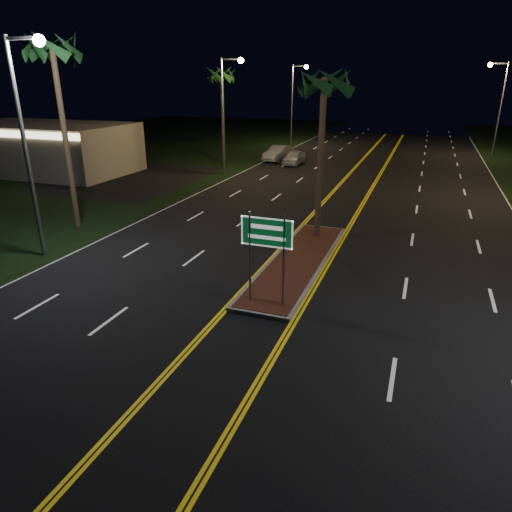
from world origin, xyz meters
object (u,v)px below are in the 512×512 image
at_px(streetlight_left_near, 29,126).
at_px(palm_median, 324,83).
at_px(streetlight_right_far, 498,99).
at_px(palm_left_far, 222,75).
at_px(streetlight_left_far, 295,96).
at_px(palm_left_near, 52,50).
at_px(highway_sign, 267,241).
at_px(car_far, 279,152).
at_px(commercial_building, 43,148).
at_px(car_near, 294,156).
at_px(median_island, 298,261).
at_px(streetlight_left_mid, 227,103).

relative_size(streetlight_left_near, palm_median, 1.08).
bearing_deg(streetlight_right_far, palm_median, -108.62).
height_order(streetlight_left_near, palm_left_far, streetlight_left_near).
height_order(streetlight_left_far, palm_left_near, palm_left_near).
bearing_deg(highway_sign, palm_left_near, 157.40).
bearing_deg(palm_left_far, car_far, 48.12).
bearing_deg(commercial_building, streetlight_right_far, 31.01).
bearing_deg(highway_sign, car_near, 103.83).
height_order(median_island, palm_left_near, palm_left_near).
height_order(commercial_building, streetlight_left_mid, streetlight_left_mid).
height_order(median_island, streetlight_left_mid, streetlight_left_mid).
bearing_deg(palm_median, palm_left_near, -168.69).
bearing_deg(palm_left_far, median_island, -58.64).
xyz_separation_m(streetlight_right_far, palm_left_far, (-23.41, -14.00, 2.09)).
distance_m(median_island, palm_left_far, 25.76).
relative_size(streetlight_left_near, streetlight_left_mid, 1.00).
xyz_separation_m(median_island, highway_sign, (0.00, -4.20, 2.32)).
height_order(commercial_building, palm_left_near, palm_left_near).
relative_size(streetlight_left_mid, palm_median, 1.08).
height_order(median_island, palm_left_far, palm_left_far).
relative_size(streetlight_left_mid, palm_left_near, 0.92).
xyz_separation_m(commercial_building, streetlight_left_near, (15.39, -15.99, 3.65)).
relative_size(median_island, car_near, 2.33).
height_order(streetlight_right_far, palm_median, streetlight_right_far).
xyz_separation_m(highway_sign, car_far, (-8.89, 29.57, -1.58)).
distance_m(median_island, commercial_building, 29.13).
relative_size(palm_median, palm_left_near, 0.85).
bearing_deg(highway_sign, streetlight_left_near, 173.53).
relative_size(streetlight_right_far, palm_median, 1.08).
bearing_deg(palm_left_far, car_near, 25.63).
xyz_separation_m(median_island, streetlight_left_near, (-10.61, -3.00, 5.57)).
relative_size(streetlight_left_mid, car_far, 1.82).
xyz_separation_m(streetlight_right_far, car_far, (-19.50, -9.64, -4.83)).
relative_size(commercial_building, car_near, 3.41).
bearing_deg(car_far, commercial_building, -134.23).
relative_size(streetlight_left_far, car_near, 2.04).
height_order(streetlight_left_far, car_far, streetlight_left_far).
height_order(highway_sign, palm_median, palm_median).
height_order(median_island, highway_sign, highway_sign).
relative_size(commercial_building, streetlight_left_mid, 1.67).
height_order(streetlight_right_far, palm_left_far, streetlight_right_far).
height_order(highway_sign, car_near, highway_sign).
bearing_deg(palm_left_near, streetlight_left_mid, 83.27).
distance_m(highway_sign, streetlight_left_far, 42.67).
bearing_deg(car_near, streetlight_left_mid, -117.38).
distance_m(commercial_building, streetlight_right_far, 42.88).
bearing_deg(palm_median, streetlight_right_far, 71.38).
xyz_separation_m(highway_sign, palm_left_near, (-12.50, 5.20, 6.28)).
height_order(streetlight_left_mid, palm_left_near, palm_left_near).
distance_m(median_island, palm_median, 8.00).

